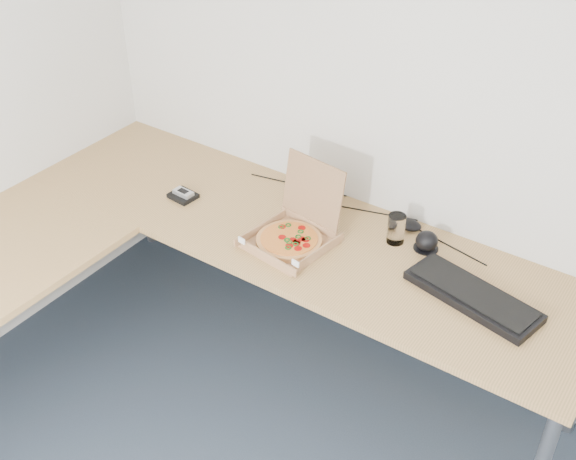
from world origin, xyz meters
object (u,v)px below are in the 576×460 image
Objects in this scene: pizza_box at (292,235)px; keyboard at (473,296)px; wallet at (183,196)px; desk at (167,260)px; drinking_glass at (396,229)px.

pizza_box is 0.69× the size of keyboard.
keyboard reaches higher than wallet.
keyboard is at bearing 14.38° from pizza_box.
wallet is at bearing -172.41° from pizza_box.
desk is at bearing -52.09° from wallet.
pizza_box is 0.42m from drinking_glass.
wallet is at bearing 122.30° from desk.
desk is at bearing -146.14° from keyboard.
desk is 0.51m from pizza_box.
drinking_glass is (0.71, 0.59, 0.09)m from desk.
desk is 0.92m from drinking_glass.
keyboard is at bearing 21.32° from desk.
wallet reaches higher than desk.
desk is 4.98× the size of keyboard.
desk is at bearing -140.09° from drinking_glass.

